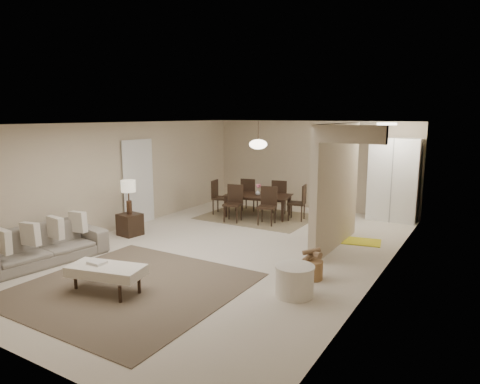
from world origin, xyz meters
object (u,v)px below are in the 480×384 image
Objects in this scene: side_table at (130,225)px; wicker_basket at (312,270)px; sofa at (41,245)px; round_pouf at (294,281)px; dining_table at (258,206)px; ottoman_bench at (106,271)px; pantry_cabinet at (394,180)px.

side_table is 4.48m from wicker_basket.
sofa is 4.66m from round_pouf.
wicker_basket is at bearing -61.06° from dining_table.
side_table is (-1.97, 2.46, -0.09)m from ottoman_bench.
pantry_cabinet reaches higher than round_pouf.
dining_table is (-3.11, -1.46, -0.75)m from pantry_cabinet.
pantry_cabinet reaches higher than sofa.
side_table is 1.35× the size of wicker_basket.
sofa is at bearing -126.04° from pantry_cabinet.
side_table reaches higher than round_pouf.
round_pouf is (2.51, 1.33, -0.10)m from ottoman_bench.
sofa reaches higher than round_pouf.
sofa is at bearing 158.16° from ottoman_bench.
side_table is at bearing -130.15° from dining_table.
pantry_cabinet reaches higher than ottoman_bench.
dining_table reaches higher than side_table.
ottoman_bench is 5.45m from dining_table.
pantry_cabinet is 0.93× the size of sofa.
pantry_cabinet is 1.69× the size of ottoman_bench.
dining_table is at bearing 124.80° from round_pouf.
dining_table is (1.64, 2.98, 0.05)m from side_table.
side_table is at bearing 115.37° from ottoman_bench.
ottoman_bench is 2.85m from round_pouf.
sofa is at bearing -167.16° from round_pouf.
round_pouf reaches higher than ottoman_bench.
ottoman_bench is 3.26m from wicker_basket.
pantry_cabinet is at bearing 54.67° from ottoman_bench.
side_table is (0.05, 2.16, -0.09)m from sofa.
dining_table is at bearing 61.19° from side_table.
wicker_basket is (4.52, 1.80, -0.18)m from sofa.
pantry_cabinet is 5.63m from round_pouf.
round_pouf is 5.00m from dining_table.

